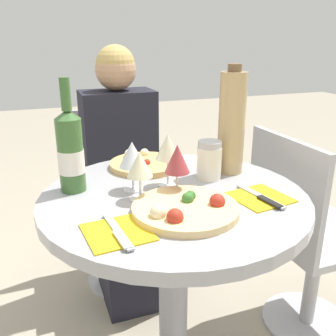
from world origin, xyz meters
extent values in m
cylinder|color=gray|center=(0.00, 0.00, 0.38)|extent=(0.09, 0.09, 0.71)
cylinder|color=#9E9EA3|center=(0.00, 0.00, 0.75)|extent=(0.79, 0.79, 0.04)
cylinder|color=#ADADB2|center=(0.00, 0.71, 0.01)|extent=(0.38, 0.38, 0.01)
cylinder|color=#ADADB2|center=(0.00, 0.71, 0.22)|extent=(0.06, 0.06, 0.43)
cube|color=#ADADB2|center=(0.00, 0.71, 0.45)|extent=(0.43, 0.43, 0.03)
cube|color=#ADADB2|center=(0.00, 0.91, 0.66)|extent=(0.43, 0.02, 0.41)
cube|color=black|center=(0.00, 0.55, 0.23)|extent=(0.28, 0.32, 0.46)
cube|color=black|center=(0.00, 0.71, 0.72)|extent=(0.33, 0.20, 0.52)
sphere|color=tan|center=(0.00, 0.71, 1.07)|extent=(0.18, 0.18, 0.18)
sphere|color=tan|center=(0.00, 0.71, 1.09)|extent=(0.17, 0.17, 0.17)
cylinder|color=#ADADB2|center=(0.68, 0.11, 0.01)|extent=(0.38, 0.38, 0.01)
cylinder|color=#ADADB2|center=(0.68, 0.11, 0.22)|extent=(0.06, 0.06, 0.43)
cube|color=#ADADB2|center=(0.68, 0.11, 0.45)|extent=(0.43, 0.43, 0.03)
cube|color=#ADADB2|center=(0.48, 0.11, 0.66)|extent=(0.02, 0.43, 0.41)
cylinder|color=#E5C17F|center=(-0.02, -0.13, 0.78)|extent=(0.28, 0.28, 0.02)
sphere|color=#336B28|center=(0.02, -0.09, 0.80)|extent=(0.03, 0.03, 0.03)
sphere|color=beige|center=(-0.10, -0.16, 0.80)|extent=(0.04, 0.04, 0.04)
sphere|color=#336B28|center=(0.00, -0.10, 0.80)|extent=(0.03, 0.03, 0.03)
sphere|color=#B22D1E|center=(-0.07, -0.19, 0.80)|extent=(0.04, 0.04, 0.04)
sphere|color=#B22D1E|center=(0.06, -0.15, 0.80)|extent=(0.04, 0.04, 0.04)
cylinder|color=tan|center=(-0.01, 0.26, 0.78)|extent=(0.25, 0.25, 0.02)
sphere|color=#B22D1E|center=(-0.01, 0.23, 0.79)|extent=(0.02, 0.02, 0.02)
sphere|color=#336B28|center=(-0.06, 0.27, 0.80)|extent=(0.04, 0.04, 0.04)
sphere|color=beige|center=(-0.04, 0.33, 0.80)|extent=(0.04, 0.04, 0.04)
sphere|color=beige|center=(0.01, 0.34, 0.80)|extent=(0.03, 0.03, 0.03)
cylinder|color=#38602D|center=(-0.27, 0.13, 0.88)|extent=(0.08, 0.08, 0.22)
cone|color=#38602D|center=(-0.27, 0.13, 1.00)|extent=(0.08, 0.08, 0.03)
cylinder|color=#38602D|center=(-0.27, 0.13, 1.06)|extent=(0.03, 0.03, 0.09)
cylinder|color=silver|center=(-0.27, 0.13, 0.86)|extent=(0.08, 0.08, 0.07)
cylinder|color=tan|center=(0.25, 0.11, 0.94)|extent=(0.09, 0.09, 0.33)
cylinder|color=brown|center=(0.25, 0.11, 1.12)|extent=(0.04, 0.04, 0.02)
cylinder|color=silver|center=(0.15, 0.08, 0.82)|extent=(0.08, 0.08, 0.11)
cylinder|color=#B2B2B7|center=(0.15, 0.08, 0.89)|extent=(0.08, 0.08, 0.02)
cylinder|color=silver|center=(0.01, 0.07, 0.77)|extent=(0.06, 0.06, 0.00)
cylinder|color=silver|center=(0.01, 0.07, 0.81)|extent=(0.01, 0.01, 0.08)
cone|color=beige|center=(0.01, 0.07, 0.89)|extent=(0.08, 0.08, 0.08)
cylinder|color=silver|center=(-0.10, 0.07, 0.77)|extent=(0.06, 0.06, 0.00)
cylinder|color=silver|center=(-0.10, 0.07, 0.81)|extent=(0.01, 0.01, 0.07)
cone|color=silver|center=(-0.10, 0.07, 0.88)|extent=(0.08, 0.08, 0.08)
cylinder|color=silver|center=(-0.10, -0.01, 0.77)|extent=(0.06, 0.06, 0.00)
cylinder|color=silver|center=(-0.10, -0.01, 0.81)|extent=(0.01, 0.01, 0.07)
cone|color=beige|center=(-0.10, -0.01, 0.88)|extent=(0.07, 0.07, 0.07)
cylinder|color=silver|center=(0.01, -0.01, 0.77)|extent=(0.06, 0.06, 0.00)
cylinder|color=silver|center=(0.01, -0.01, 0.81)|extent=(0.01, 0.01, 0.07)
cone|color=#9E383D|center=(0.01, -0.01, 0.88)|extent=(0.07, 0.07, 0.08)
cube|color=gold|center=(-0.21, -0.17, 0.77)|extent=(0.16, 0.16, 0.00)
cube|color=silver|center=(-0.21, -0.17, 0.78)|extent=(0.04, 0.19, 0.00)
cube|color=silver|center=(-0.21, -0.22, 0.78)|extent=(0.03, 0.09, 0.00)
cube|color=gold|center=(0.22, -0.12, 0.77)|extent=(0.17, 0.17, 0.00)
cube|color=silver|center=(0.22, -0.12, 0.78)|extent=(0.05, 0.19, 0.00)
cube|color=black|center=(0.22, -0.16, 0.78)|extent=(0.03, 0.09, 0.00)
camera|label=1|loc=(-0.37, -0.95, 1.21)|focal=40.00mm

